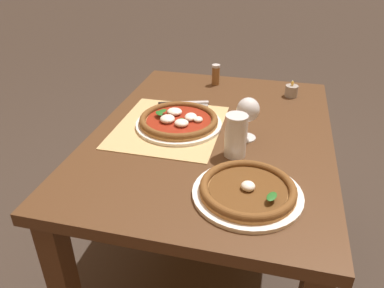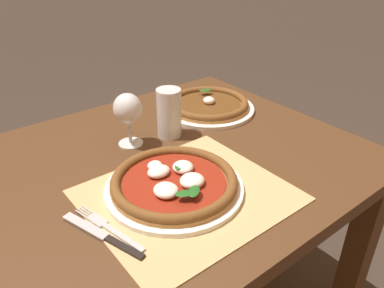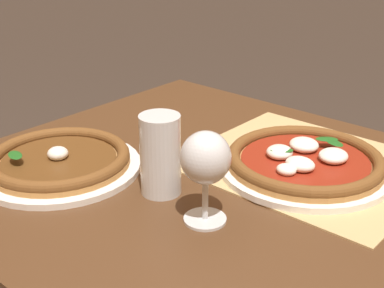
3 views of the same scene
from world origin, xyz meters
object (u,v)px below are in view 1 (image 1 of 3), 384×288
Objects in this scene: fork at (185,105)px; knife at (184,103)px; votive_candle at (291,91)px; wine_glass at (248,111)px; pepper_shaker at (216,75)px; pizza_far at (248,190)px; pizza_near at (179,121)px; pint_glass at (236,136)px.

fork is 0.02m from knife.
votive_candle is at bearing 116.40° from fork.
wine_glass is 0.54m from pepper_shaker.
pizza_far is 4.32× the size of votive_candle.
knife is (-0.20, -0.04, -0.02)m from pizza_near.
pizza_far is at bearing 30.87° from fork.
pint_glass is at bearing -17.38° from votive_candle.
votive_candle is 0.36m from pepper_shaker.
pint_glass reaches higher than pepper_shaker.
pizza_near is 1.64× the size of fork.
pizza_far is 0.86m from pepper_shaker.
pepper_shaker is at bearing 164.12° from fork.
pepper_shaker is (-0.06, -0.35, 0.03)m from votive_candle.
knife is at bearing -149.24° from pizza_far.
votive_candle reaches higher than pizza_near.
knife is (-0.36, -0.27, -0.06)m from pint_glass.
knife is (-0.24, -0.29, -0.10)m from wine_glass.
fork is (-0.22, -0.28, -0.10)m from wine_glass.
pizza_far is at bearing 39.80° from pizza_near.
wine_glass is 1.60× the size of pepper_shaker.
votive_candle is (-0.40, 0.41, 0.00)m from pizza_near.
pint_glass is at bearing 37.13° from knife.
knife is at bearing -66.32° from votive_candle.
pint_glass is 0.64m from pepper_shaker.
pizza_near is 0.21m from knife.
pizza_near is at bearing -140.20° from pizza_far.
pizza_near reaches higher than knife.
pizza_near reaches higher than fork.
votive_candle is at bearing 80.02° from pepper_shaker.
pint_glass is at bearing 56.94° from pizza_near.
fork is 0.48m from votive_candle.
votive_candle is (-0.19, 0.44, 0.02)m from knife.
wine_glass reaches higher than pizza_near.
pizza_far reaches higher than fork.
pepper_shaker is at bearing -163.57° from pint_glass.
pint_glass is 0.73× the size of fork.
pizza_far is 0.34m from wine_glass.
pepper_shaker is at bearing 173.33° from pizza_near.
pizza_far is at bearing -7.95° from votive_candle.
pizza_near is 0.46m from pepper_shaker.
wine_glass reaches higher than fork.
pizza_near is 0.47m from pizza_far.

